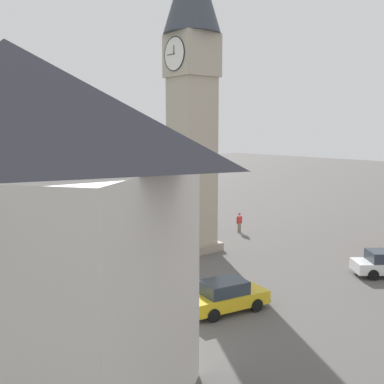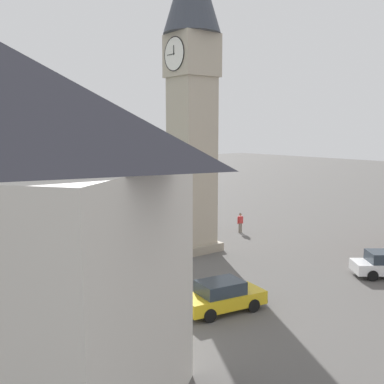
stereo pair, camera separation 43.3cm
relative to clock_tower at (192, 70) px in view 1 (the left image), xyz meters
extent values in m
plane|color=#565451|center=(0.00, 0.00, -12.82)|extent=(200.00, 200.00, 0.00)
cube|color=gray|center=(0.00, 0.00, -12.52)|extent=(3.31, 3.31, 0.60)
cube|color=#ADA38E|center=(0.00, 0.00, -6.37)|extent=(2.64, 2.64, 11.71)
cube|color=#ADA38E|center=(0.00, 0.00, 0.94)|extent=(2.96, 2.96, 2.91)
cylinder|color=white|center=(0.00, 1.51, 0.94)|extent=(2.22, 0.04, 2.22)
torus|color=black|center=(0.00, 1.52, 0.94)|extent=(2.28, 0.06, 2.28)
cube|color=black|center=(0.00, 1.55, 1.19)|extent=(0.05, 0.02, 0.62)
cube|color=black|center=(0.33, 1.55, 0.94)|extent=(0.84, 0.02, 0.04)
cylinder|color=white|center=(0.00, -1.51, 0.94)|extent=(2.22, 0.04, 2.22)
torus|color=black|center=(0.00, -1.52, 0.94)|extent=(2.28, 0.06, 2.28)
cube|color=gold|center=(-9.94, 5.69, -12.23)|extent=(2.29, 4.31, 0.64)
cube|color=#28333D|center=(-9.91, 5.84, -11.61)|extent=(1.86, 2.31, 0.64)
cylinder|color=black|center=(-9.33, 4.35, -12.50)|extent=(0.31, 0.67, 0.64)
cylinder|color=black|center=(-10.91, 4.59, -12.50)|extent=(0.31, 0.67, 0.64)
cylinder|color=black|center=(-8.96, 6.79, -12.50)|extent=(0.31, 0.67, 0.64)
cylinder|color=black|center=(-10.54, 7.02, -12.50)|extent=(0.31, 0.67, 0.64)
cube|color=black|center=(-10.24, 3.69, -12.45)|extent=(1.67, 0.37, 0.16)
cylinder|color=black|center=(-10.60, -5.10, -12.50)|extent=(0.56, 0.64, 0.64)
cylinder|color=black|center=(-11.87, -4.13, -12.50)|extent=(0.56, 0.64, 0.64)
cube|color=silver|center=(5.47, -3.70, -12.23)|extent=(3.65, 4.37, 0.64)
cube|color=#28333D|center=(5.38, -3.57, -11.61)|extent=(2.45, 2.61, 0.64)
cylinder|color=black|center=(6.81, -4.30, -12.50)|extent=(0.53, 0.66, 0.64)
cylinder|color=black|center=(5.46, -5.16, -12.50)|extent=(0.53, 0.66, 0.64)
cylinder|color=black|center=(5.47, -2.23, -12.50)|extent=(0.53, 0.66, 0.64)
cylinder|color=black|center=(4.13, -3.10, -12.50)|extent=(0.53, 0.66, 0.64)
cube|color=black|center=(6.56, -5.39, -12.45)|extent=(1.46, 1.01, 0.16)
cylinder|color=#706656|center=(1.92, -6.74, -12.41)|extent=(0.13, 0.13, 0.82)
cylinder|color=#706656|center=(1.95, -6.56, -12.41)|extent=(0.13, 0.13, 0.82)
cube|color=#D13838|center=(1.94, -6.65, -11.70)|extent=(0.28, 0.40, 0.60)
cylinder|color=#D13838|center=(1.89, -6.88, -11.75)|extent=(0.09, 0.09, 0.60)
cylinder|color=#D13838|center=(1.98, -6.42, -11.75)|extent=(0.09, 0.09, 0.60)
sphere|color=#9E7051|center=(1.94, -6.65, -11.25)|extent=(0.22, 0.22, 0.22)
sphere|color=black|center=(1.95, -6.65, -11.23)|extent=(0.20, 0.20, 0.20)
cylinder|color=brown|center=(1.18, 12.60, -11.38)|extent=(0.44, 0.44, 2.88)
sphere|color=#28602D|center=(1.18, 12.60, -7.87)|extent=(5.92, 5.92, 5.92)
cube|color=beige|center=(-12.46, 16.15, -8.97)|extent=(11.77, 11.52, 7.71)
pyramid|color=#383842|center=(-12.46, 16.15, -3.40)|extent=(12.36, 12.10, 3.43)
cube|color=#422819|center=(-10.12, 13.12, -11.77)|extent=(0.92, 0.74, 2.10)
cylinder|color=gray|center=(0.79, 4.44, -11.72)|extent=(0.07, 0.07, 2.20)
cube|color=red|center=(0.79, 4.44, -10.32)|extent=(0.60, 0.04, 0.60)
camera|label=1|loc=(-25.49, 19.95, -4.11)|focal=42.50mm
camera|label=2|loc=(-25.75, 19.61, -4.11)|focal=42.50mm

